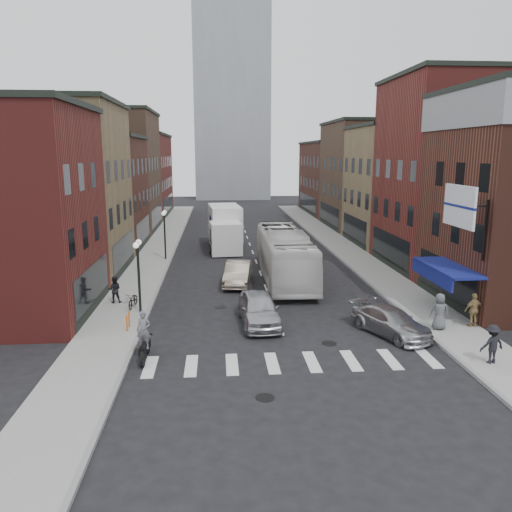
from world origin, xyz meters
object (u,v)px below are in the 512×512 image
at_px(motorcycle_rider, 144,337).
at_px(parked_bicycle, 133,300).
at_px(ped_right_c, 440,311).
at_px(transit_bus, 284,255).
at_px(sedan_left_near, 259,309).
at_px(sedan_left_far, 238,273).
at_px(ped_left_solo, 114,290).
at_px(bike_rack, 128,321).
at_px(streetlamp_near, 138,263).
at_px(streetlamp_far, 164,226).
at_px(ped_right_b, 474,310).
at_px(box_truck, 225,228).
at_px(billboard_sign, 461,208).
at_px(ped_right_a, 492,344).
at_px(curb_car, 391,322).

xyz_separation_m(motorcycle_rider, parked_bicycle, (-1.62, 7.15, -0.45)).
bearing_deg(motorcycle_rider, ped_right_c, 15.01).
relative_size(transit_bus, sedan_left_near, 2.61).
relative_size(sedan_left_far, parked_bicycle, 2.85).
xyz_separation_m(sedan_left_far, ped_left_solo, (-7.34, -4.07, 0.17)).
xyz_separation_m(sedan_left_near, parked_bicycle, (-6.88, 2.94, -0.24)).
bearing_deg(ped_left_solo, parked_bicycle, 134.32).
relative_size(bike_rack, sedan_left_far, 0.17).
relative_size(streetlamp_near, ped_left_solo, 2.63).
relative_size(streetlamp_near, sedan_left_far, 0.89).
bearing_deg(streetlamp_far, motorcycle_rider, -86.89).
height_order(bike_rack, sedan_left_near, sedan_left_near).
relative_size(sedan_left_near, ped_right_b, 2.77).
bearing_deg(motorcycle_rider, bike_rack, 115.71).
relative_size(box_truck, sedan_left_far, 1.96).
xyz_separation_m(ped_left_solo, ped_right_c, (16.85, -5.81, 0.13)).
relative_size(streetlamp_far, ped_left_solo, 2.63).
distance_m(billboard_sign, ped_right_a, 6.86).
height_order(billboard_sign, ped_right_c, billboard_sign).
relative_size(bike_rack, ped_right_b, 0.46).
xyz_separation_m(streetlamp_far, bike_rack, (-0.20, -16.70, -2.36)).
relative_size(ped_left_solo, ped_right_c, 0.86).
distance_m(streetlamp_near, streetlamp_far, 14.00).
bearing_deg(streetlamp_far, sedan_left_far, -55.09).
bearing_deg(bike_rack, ped_right_b, -3.27).
bearing_deg(bike_rack, parked_bicycle, 95.15).
relative_size(box_truck, transit_bus, 0.72).
relative_size(billboard_sign, ped_right_c, 2.03).
height_order(bike_rack, ped_right_a, ped_right_a).
bearing_deg(transit_bus, motorcycle_rider, -119.80).
xyz_separation_m(ped_right_a, ped_right_b, (1.48, 4.32, 0.04)).
bearing_deg(parked_bicycle, ped_left_solo, 146.95).
bearing_deg(streetlamp_near, ped_right_c, -14.54).
bearing_deg(box_truck, parked_bicycle, -112.00).
xyz_separation_m(bike_rack, curb_car, (12.82, -1.38, 0.11)).
distance_m(curb_car, ped_right_b, 4.41).
distance_m(billboard_sign, ped_right_c, 5.16).
distance_m(billboard_sign, ped_right_b, 5.22).
distance_m(streetlamp_near, motorcycle_rider, 6.62).
distance_m(motorcycle_rider, ped_left_solo, 8.62).
xyz_separation_m(billboard_sign, streetlamp_far, (-15.99, 17.50, -3.22)).
xyz_separation_m(billboard_sign, sedan_left_near, (-9.63, 1.46, -5.32)).
bearing_deg(streetlamp_near, parked_bicycle, 120.19).
distance_m(streetlamp_near, curb_car, 13.46).
bearing_deg(parked_bicycle, bike_rack, -78.69).
bearing_deg(streetlamp_far, billboard_sign, -47.59).
xyz_separation_m(motorcycle_rider, curb_car, (11.52, 2.17, -0.37)).
height_order(ped_left_solo, ped_right_c, ped_right_c).
bearing_deg(sedan_left_near, ped_right_b, -11.79).
height_order(streetlamp_near, motorcycle_rider, streetlamp_near).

